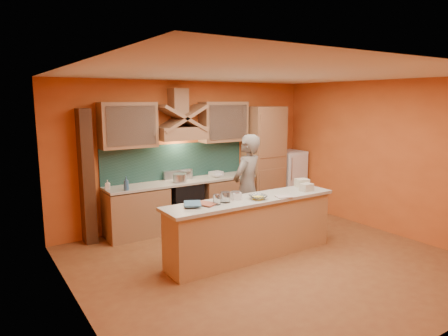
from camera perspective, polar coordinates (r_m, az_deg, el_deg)
floor at (r=6.31m, az=6.33°, el=-13.10°), size 5.50×5.00×0.01m
ceiling at (r=5.82m, az=6.85°, el=13.20°), size 5.50×5.00×0.01m
wall_back at (r=7.97m, az=-4.98°, el=2.19°), size 5.50×0.02×2.80m
wall_front at (r=4.34m, az=28.25°, el=-5.35°), size 5.50×0.02×2.80m
wall_left at (r=4.69m, az=-20.34°, el=-3.73°), size 0.02×5.00×2.80m
wall_right at (r=7.93m, az=22.06°, el=1.48°), size 0.02×5.00×2.80m
base_cabinet_left at (r=7.39m, az=-12.37°, el=-6.29°), size 1.10×0.60×0.86m
base_cabinet_right at (r=8.22m, az=0.12°, el=-4.42°), size 1.10×0.60×0.86m
counter_top at (r=7.65m, az=-5.84°, el=-1.93°), size 3.00×0.62×0.04m
stove at (r=7.75m, az=-5.78°, el=-5.19°), size 0.60×0.58×0.90m
backsplash at (r=7.84m, az=-6.85°, el=0.93°), size 3.00×0.03×0.70m
range_hood at (r=7.56m, az=-6.14°, el=4.97°), size 0.92×0.50×0.24m
hood_chimney at (r=7.63m, az=-6.56°, el=9.37°), size 0.30×0.30×0.50m
upper_cabinet_left at (r=7.22m, az=-13.56°, el=5.97°), size 1.00×0.35×0.80m
upper_cabinet_right at (r=8.12m, az=-0.07°, el=6.63°), size 1.00×0.35×0.80m
pantry_column at (r=8.66m, az=5.66°, el=1.12°), size 0.80×0.60×2.30m
fridge at (r=9.23m, az=9.25°, el=-1.58°), size 0.58×0.60×1.30m
trim_column_left at (r=7.13m, az=-19.02°, el=-1.23°), size 0.20×0.30×2.30m
island_body at (r=6.31m, az=3.94°, el=-8.77°), size 2.80×0.55×0.88m
island_top at (r=6.18m, az=3.99°, el=-4.54°), size 2.90×0.62×0.05m
person at (r=6.97m, az=3.30°, el=-2.80°), size 0.80×0.68×1.86m
pot_large at (r=7.49m, az=-6.35°, el=-1.57°), size 0.33×0.33×0.16m
pot_small at (r=7.83m, az=-5.34°, el=-1.10°), size 0.25×0.25×0.15m
soap_bottle_a at (r=7.10m, az=-16.29°, el=-2.32°), size 0.10×0.10×0.17m
soap_bottle_b at (r=6.97m, az=-13.80°, el=-2.15°), size 0.09×0.09×0.24m
bowl_back at (r=7.91m, az=-0.99°, el=-1.11°), size 0.25×0.25×0.06m
dish_rack at (r=8.06m, az=-1.15°, el=-0.81°), size 0.27×0.23×0.09m
book_lower at (r=5.69m, az=-3.24°, el=-5.39°), size 0.31×0.35×0.03m
book_upper at (r=5.71m, az=-5.73°, el=-5.15°), size 0.36×0.40×0.02m
jar_large at (r=5.89m, az=0.20°, el=-4.20°), size 0.15×0.15×0.16m
jar_small at (r=5.77m, az=-1.03°, el=-4.52°), size 0.12×0.12×0.15m
kitchen_scale at (r=6.07m, az=1.72°, el=-4.00°), size 0.15×0.15×0.11m
mixing_bowl at (r=6.11m, az=4.88°, el=-4.17°), size 0.29×0.29×0.06m
cloth at (r=6.29m, az=8.52°, el=-4.06°), size 0.28×0.23×0.02m
grocery_bag_a at (r=7.05m, az=11.08°, el=-2.10°), size 0.25×0.22×0.14m
grocery_bag_b at (r=6.77m, az=11.69°, el=-2.71°), size 0.20×0.16×0.12m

